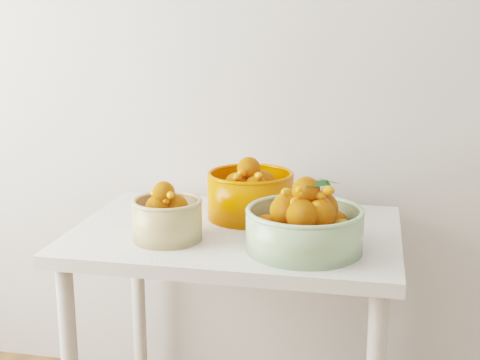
{
  "coord_description": "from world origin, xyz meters",
  "views": [
    {
      "loc": [
        0.21,
        -0.33,
        1.39
      ],
      "look_at": [
        -0.17,
        1.55,
        0.92
      ],
      "focal_mm": 50.0,
      "sensor_mm": 36.0,
      "label": 1
    }
  ],
  "objects_px": {
    "table": "(236,258)",
    "bowl_orange": "(250,194)",
    "bowl_cream": "(167,218)",
    "bowl_green": "(304,225)"
  },
  "relations": [
    {
      "from": "table",
      "to": "bowl_orange",
      "type": "distance_m",
      "value": 0.22
    },
    {
      "from": "table",
      "to": "bowl_orange",
      "type": "xyz_separation_m",
      "value": [
        0.02,
        0.13,
        0.18
      ]
    },
    {
      "from": "bowl_cream",
      "to": "bowl_green",
      "type": "relative_size",
      "value": 0.52
    },
    {
      "from": "table",
      "to": "bowl_orange",
      "type": "bearing_deg",
      "value": 81.75
    },
    {
      "from": "table",
      "to": "bowl_cream",
      "type": "xyz_separation_m",
      "value": [
        -0.18,
        -0.14,
        0.16
      ]
    },
    {
      "from": "table",
      "to": "bowl_cream",
      "type": "relative_size",
      "value": 4.4
    },
    {
      "from": "bowl_green",
      "to": "bowl_orange",
      "type": "xyz_separation_m",
      "value": [
        -0.21,
        0.28,
        0.01
      ]
    },
    {
      "from": "table",
      "to": "bowl_green",
      "type": "distance_m",
      "value": 0.32
    },
    {
      "from": "bowl_orange",
      "to": "bowl_cream",
      "type": "bearing_deg",
      "value": -126.37
    },
    {
      "from": "table",
      "to": "bowl_cream",
      "type": "bearing_deg",
      "value": -141.97
    }
  ]
}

